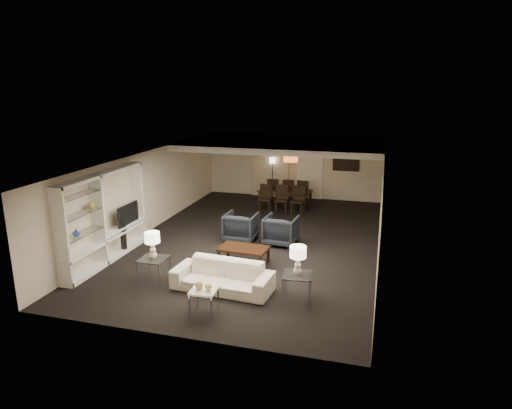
{
  "coord_description": "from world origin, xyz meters",
  "views": [
    {
      "loc": [
        3.44,
        -12.3,
        4.54
      ],
      "look_at": [
        0.0,
        0.0,
        1.1
      ],
      "focal_mm": 32.0,
      "sensor_mm": 36.0,
      "label": 1
    }
  ],
  "objects_px": {
    "sofa": "(223,276)",
    "side_table_left": "(154,270)",
    "coffee_table": "(244,255)",
    "side_table_right": "(297,287)",
    "vase_amber": "(91,205)",
    "dining_table": "(285,199)",
    "table_lamp_right": "(298,260)",
    "chair_fr": "(304,192)",
    "chair_nr": "(298,201)",
    "television": "(125,214)",
    "floor_lamp": "(272,178)",
    "pendant_light": "(291,158)",
    "vase_blue": "(76,232)",
    "marble_table": "(204,301)",
    "armchair_right": "(281,230)",
    "floor_speaker": "(123,235)",
    "chair_fl": "(273,190)",
    "chair_fm": "(288,191)",
    "table_lamp_left": "(153,245)",
    "chair_nm": "(281,200)",
    "armchair_left": "(241,227)",
    "chair_nl": "(265,198)"
  },
  "relations": [
    {
      "from": "armchair_right",
      "to": "floor_speaker",
      "type": "height_order",
      "value": "floor_speaker"
    },
    {
      "from": "armchair_left",
      "to": "floor_lamp",
      "type": "height_order",
      "value": "floor_lamp"
    },
    {
      "from": "chair_nl",
      "to": "chair_fr",
      "type": "bearing_deg",
      "value": 44.23
    },
    {
      "from": "chair_nm",
      "to": "chair_fl",
      "type": "xyz_separation_m",
      "value": [
        -0.6,
        1.3,
        0.0
      ]
    },
    {
      "from": "sofa",
      "to": "marble_table",
      "type": "relative_size",
      "value": 4.37
    },
    {
      "from": "vase_blue",
      "to": "side_table_right",
      "type": "bearing_deg",
      "value": 3.53
    },
    {
      "from": "chair_nr",
      "to": "chair_fr",
      "type": "distance_m",
      "value": 1.3
    },
    {
      "from": "table_lamp_right",
      "to": "chair_nr",
      "type": "relative_size",
      "value": 0.65
    },
    {
      "from": "side_table_right",
      "to": "table_lamp_left",
      "type": "bearing_deg",
      "value": 180.0
    },
    {
      "from": "coffee_table",
      "to": "vase_amber",
      "type": "height_order",
      "value": "vase_amber"
    },
    {
      "from": "vase_amber",
      "to": "floor_speaker",
      "type": "height_order",
      "value": "vase_amber"
    },
    {
      "from": "vase_blue",
      "to": "floor_lamp",
      "type": "distance_m",
      "value": 9.29
    },
    {
      "from": "vase_amber",
      "to": "chair_nr",
      "type": "xyz_separation_m",
      "value": [
        3.98,
        6.15,
        -1.16
      ]
    },
    {
      "from": "chair_fl",
      "to": "chair_fm",
      "type": "distance_m",
      "value": 0.6
    },
    {
      "from": "chair_nm",
      "to": "table_lamp_left",
      "type": "bearing_deg",
      "value": -110.65
    },
    {
      "from": "vase_amber",
      "to": "dining_table",
      "type": "distance_m",
      "value": 7.71
    },
    {
      "from": "side_table_left",
      "to": "vase_amber",
      "type": "height_order",
      "value": "vase_amber"
    },
    {
      "from": "pendant_light",
      "to": "side_table_left",
      "type": "relative_size",
      "value": 0.84
    },
    {
      "from": "dining_table",
      "to": "marble_table",
      "type": "bearing_deg",
      "value": -82.96
    },
    {
      "from": "floor_speaker",
      "to": "sofa",
      "type": "bearing_deg",
      "value": -10.2
    },
    {
      "from": "coffee_table",
      "to": "television",
      "type": "relative_size",
      "value": 1.26
    },
    {
      "from": "armchair_left",
      "to": "chair_nr",
      "type": "distance_m",
      "value": 3.37
    },
    {
      "from": "chair_nm",
      "to": "floor_lamp",
      "type": "xyz_separation_m",
      "value": [
        -0.84,
        2.12,
        0.32
      ]
    },
    {
      "from": "pendant_light",
      "to": "vase_blue",
      "type": "height_order",
      "value": "pendant_light"
    },
    {
      "from": "television",
      "to": "vase_amber",
      "type": "bearing_deg",
      "value": 178.77
    },
    {
      "from": "table_lamp_right",
      "to": "chair_fr",
      "type": "distance_m",
      "value": 7.89
    },
    {
      "from": "coffee_table",
      "to": "vase_amber",
      "type": "bearing_deg",
      "value": -160.06
    },
    {
      "from": "coffee_table",
      "to": "side_table_right",
      "type": "xyz_separation_m",
      "value": [
        1.7,
        -1.6,
        0.07
      ]
    },
    {
      "from": "pendant_light",
      "to": "sofa",
      "type": "distance_m",
      "value": 7.09
    },
    {
      "from": "table_lamp_left",
      "to": "television",
      "type": "bearing_deg",
      "value": 135.4
    },
    {
      "from": "sofa",
      "to": "floor_lamp",
      "type": "xyz_separation_m",
      "value": [
        -0.95,
        8.61,
        0.48
      ]
    },
    {
      "from": "marble_table",
      "to": "chair_fr",
      "type": "distance_m",
      "value": 8.91
    },
    {
      "from": "sofa",
      "to": "side_table_left",
      "type": "xyz_separation_m",
      "value": [
        -1.7,
        0.0,
        -0.04
      ]
    },
    {
      "from": "side_table_right",
      "to": "chair_nm",
      "type": "bearing_deg",
      "value": 105.56
    },
    {
      "from": "table_lamp_left",
      "to": "chair_fm",
      "type": "distance_m",
      "value": 7.96
    },
    {
      "from": "coffee_table",
      "to": "dining_table",
      "type": "relative_size",
      "value": 0.65
    },
    {
      "from": "television",
      "to": "vase_blue",
      "type": "relative_size",
      "value": 5.26
    },
    {
      "from": "table_lamp_right",
      "to": "table_lamp_left",
      "type": "bearing_deg",
      "value": 180.0
    },
    {
      "from": "chair_fl",
      "to": "floor_lamp",
      "type": "relative_size",
      "value": 0.61
    },
    {
      "from": "side_table_left",
      "to": "vase_amber",
      "type": "relative_size",
      "value": 3.33
    },
    {
      "from": "coffee_table",
      "to": "dining_table",
      "type": "height_order",
      "value": "dining_table"
    },
    {
      "from": "pendant_light",
      "to": "marble_table",
      "type": "xyz_separation_m",
      "value": [
        -0.13,
        -8.01,
        -1.66
      ]
    },
    {
      "from": "pendant_light",
      "to": "chair_fm",
      "type": "distance_m",
      "value": 1.69
    },
    {
      "from": "side_table_left",
      "to": "side_table_right",
      "type": "xyz_separation_m",
      "value": [
        3.4,
        0.0,
        0.0
      ]
    },
    {
      "from": "side_table_right",
      "to": "floor_speaker",
      "type": "height_order",
      "value": "floor_speaker"
    },
    {
      "from": "marble_table",
      "to": "armchair_right",
      "type": "bearing_deg",
      "value": 82.23
    },
    {
      "from": "chair_fm",
      "to": "chair_fr",
      "type": "bearing_deg",
      "value": 172.16
    },
    {
      "from": "coffee_table",
      "to": "dining_table",
      "type": "xyz_separation_m",
      "value": [
        -0.11,
        5.54,
        0.11
      ]
    },
    {
      "from": "television",
      "to": "floor_lamp",
      "type": "height_order",
      "value": "floor_lamp"
    },
    {
      "from": "pendant_light",
      "to": "chair_nr",
      "type": "height_order",
      "value": "pendant_light"
    }
  ]
}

